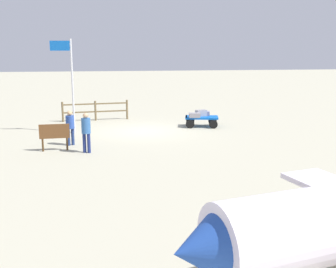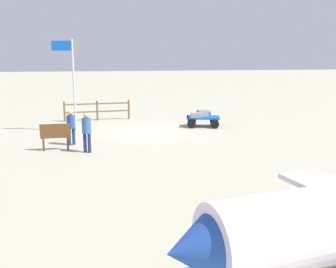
{
  "view_description": "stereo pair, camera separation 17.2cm",
  "coord_description": "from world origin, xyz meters",
  "px_view_note": "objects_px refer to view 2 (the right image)",
  "views": [
    {
      "loc": [
        1.93,
        21.32,
        4.27
      ],
      "look_at": [
        -0.39,
        6.0,
        1.06
      ],
      "focal_mm": 44.2,
      "sensor_mm": 36.0,
      "label": 1
    },
    {
      "loc": [
        1.76,
        21.34,
        4.27
      ],
      "look_at": [
        -0.39,
        6.0,
        1.06
      ],
      "focal_mm": 44.2,
      "sensor_mm": 36.0,
      "label": 2
    }
  ],
  "objects_px": {
    "suitcase_dark": "(203,113)",
    "luggage_cart": "(203,119)",
    "signboard": "(55,133)",
    "flagpole": "(71,77)",
    "suitcase_grey": "(206,114)",
    "worker_trailing": "(71,125)",
    "suitcase_navy": "(196,115)",
    "worker_lead": "(87,129)"
  },
  "relations": [
    {
      "from": "suitcase_grey",
      "to": "signboard",
      "type": "height_order",
      "value": "signboard"
    },
    {
      "from": "suitcase_navy",
      "to": "signboard",
      "type": "height_order",
      "value": "signboard"
    },
    {
      "from": "worker_trailing",
      "to": "suitcase_navy",
      "type": "bearing_deg",
      "value": -152.88
    },
    {
      "from": "luggage_cart",
      "to": "suitcase_navy",
      "type": "xyz_separation_m",
      "value": [
        0.44,
        0.26,
        0.28
      ]
    },
    {
      "from": "luggage_cart",
      "to": "signboard",
      "type": "relative_size",
      "value": 1.58
    },
    {
      "from": "luggage_cart",
      "to": "suitcase_grey",
      "type": "bearing_deg",
      "value": -132.06
    },
    {
      "from": "suitcase_navy",
      "to": "suitcase_grey",
      "type": "bearing_deg",
      "value": -142.05
    },
    {
      "from": "suitcase_dark",
      "to": "worker_trailing",
      "type": "distance_m",
      "value": 7.77
    },
    {
      "from": "luggage_cart",
      "to": "worker_lead",
      "type": "bearing_deg",
      "value": 39.69
    },
    {
      "from": "signboard",
      "to": "flagpole",
      "type": "bearing_deg",
      "value": -96.43
    },
    {
      "from": "luggage_cart",
      "to": "suitcase_navy",
      "type": "height_order",
      "value": "suitcase_navy"
    },
    {
      "from": "worker_trailing",
      "to": "signboard",
      "type": "xyz_separation_m",
      "value": [
        0.58,
        0.97,
        -0.16
      ]
    },
    {
      "from": "suitcase_dark",
      "to": "luggage_cart",
      "type": "bearing_deg",
      "value": 81.2
    },
    {
      "from": "suitcase_navy",
      "to": "flagpole",
      "type": "height_order",
      "value": "flagpole"
    },
    {
      "from": "suitcase_navy",
      "to": "worker_trailing",
      "type": "bearing_deg",
      "value": 27.12
    },
    {
      "from": "suitcase_dark",
      "to": "worker_lead",
      "type": "relative_size",
      "value": 0.39
    },
    {
      "from": "suitcase_dark",
      "to": "worker_trailing",
      "type": "relative_size",
      "value": 0.42
    },
    {
      "from": "luggage_cart",
      "to": "suitcase_dark",
      "type": "bearing_deg",
      "value": -98.8
    },
    {
      "from": "luggage_cart",
      "to": "flagpole",
      "type": "xyz_separation_m",
      "value": [
        6.98,
        0.7,
        2.42
      ]
    },
    {
      "from": "suitcase_dark",
      "to": "signboard",
      "type": "height_order",
      "value": "signboard"
    },
    {
      "from": "flagpole",
      "to": "suitcase_grey",
      "type": "bearing_deg",
      "value": -172.25
    },
    {
      "from": "suitcase_dark",
      "to": "worker_lead",
      "type": "bearing_deg",
      "value": 40.34
    },
    {
      "from": "suitcase_grey",
      "to": "worker_trailing",
      "type": "bearing_deg",
      "value": 28.29
    },
    {
      "from": "suitcase_grey",
      "to": "flagpole",
      "type": "relative_size",
      "value": 0.13
    },
    {
      "from": "suitcase_navy",
      "to": "flagpole",
      "type": "xyz_separation_m",
      "value": [
        6.54,
        0.45,
        2.15
      ]
    },
    {
      "from": "worker_trailing",
      "to": "signboard",
      "type": "bearing_deg",
      "value": 59.23
    },
    {
      "from": "suitcase_navy",
      "to": "suitcase_dark",
      "type": "xyz_separation_m",
      "value": [
        -0.46,
        -0.39,
        0.05
      ]
    },
    {
      "from": "suitcase_dark",
      "to": "suitcase_grey",
      "type": "bearing_deg",
      "value": -147.87
    },
    {
      "from": "suitcase_navy",
      "to": "signboard",
      "type": "bearing_deg",
      "value": 31.35
    },
    {
      "from": "suitcase_navy",
      "to": "signboard",
      "type": "distance_m",
      "value": 8.16
    },
    {
      "from": "worker_trailing",
      "to": "flagpole",
      "type": "height_order",
      "value": "flagpole"
    },
    {
      "from": "worker_lead",
      "to": "worker_trailing",
      "type": "relative_size",
      "value": 1.07
    },
    {
      "from": "worker_trailing",
      "to": "flagpole",
      "type": "bearing_deg",
      "value": -86.94
    },
    {
      "from": "suitcase_navy",
      "to": "suitcase_dark",
      "type": "relative_size",
      "value": 0.97
    },
    {
      "from": "luggage_cart",
      "to": "flagpole",
      "type": "distance_m",
      "value": 7.42
    },
    {
      "from": "luggage_cart",
      "to": "suitcase_grey",
      "type": "relative_size",
      "value": 3.15
    },
    {
      "from": "luggage_cart",
      "to": "flagpole",
      "type": "relative_size",
      "value": 0.42
    },
    {
      "from": "suitcase_navy",
      "to": "worker_trailing",
      "type": "relative_size",
      "value": 0.4
    },
    {
      "from": "flagpole",
      "to": "worker_lead",
      "type": "bearing_deg",
      "value": 101.97
    },
    {
      "from": "luggage_cart",
      "to": "worker_lead",
      "type": "relative_size",
      "value": 1.17
    },
    {
      "from": "suitcase_dark",
      "to": "flagpole",
      "type": "xyz_separation_m",
      "value": [
        7.0,
        0.84,
        2.09
      ]
    },
    {
      "from": "suitcase_navy",
      "to": "signboard",
      "type": "relative_size",
      "value": 0.51
    }
  ]
}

